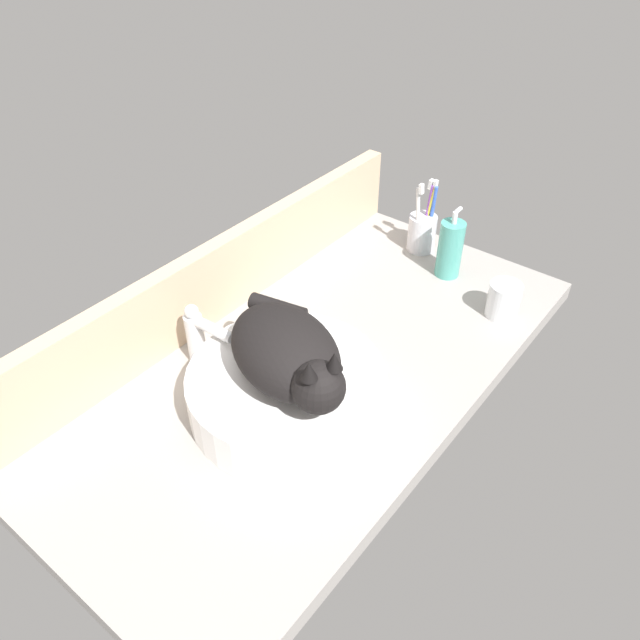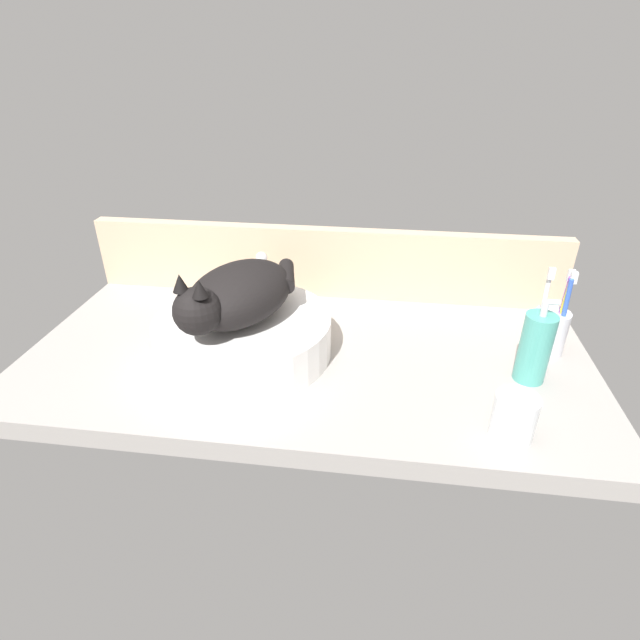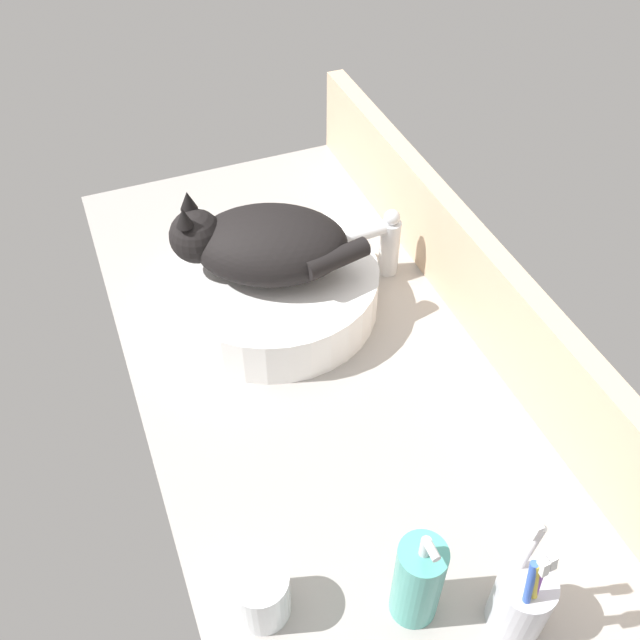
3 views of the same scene
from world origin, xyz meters
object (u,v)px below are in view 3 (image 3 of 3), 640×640
at_px(toothbrush_cup, 522,599).
at_px(soap_dispenser, 418,581).
at_px(sink_basin, 274,288).
at_px(cat, 262,243).
at_px(faucet, 384,241).
at_px(water_glass, 261,596).

bearing_deg(toothbrush_cup, soap_dispenser, -118.32).
bearing_deg(soap_dispenser, sink_basin, 178.37).
relative_size(sink_basin, cat, 1.19).
relative_size(cat, faucet, 2.22).
height_order(cat, soap_dispenser, cat).
bearing_deg(sink_basin, faucet, 93.14).
bearing_deg(soap_dispenser, water_glass, -110.99).
xyz_separation_m(toothbrush_cup, water_glass, (-0.12, -0.28, -0.02)).
xyz_separation_m(cat, toothbrush_cup, (0.63, 0.10, -0.09)).
distance_m(toothbrush_cup, water_glass, 0.31).
distance_m(cat, toothbrush_cup, 0.64).
relative_size(cat, toothbrush_cup, 1.62).
height_order(cat, faucet, cat).
bearing_deg(faucet, cat, -88.19).
height_order(cat, water_glass, cat).
bearing_deg(cat, faucet, 91.81).
relative_size(faucet, soap_dispenser, 0.80).
bearing_deg(cat, sink_basin, 70.66).
bearing_deg(faucet, water_glass, -38.08).
height_order(sink_basin, toothbrush_cup, toothbrush_cup).
bearing_deg(cat, soap_dispenser, -0.31).
relative_size(soap_dispenser, toothbrush_cup, 0.91).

